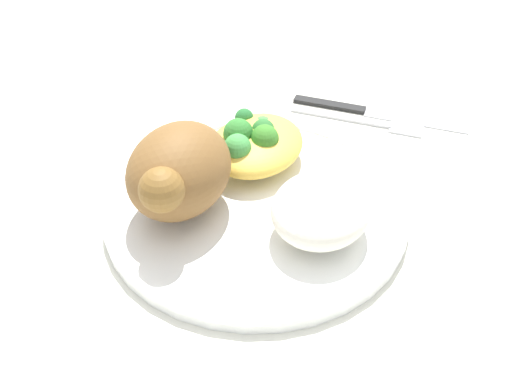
% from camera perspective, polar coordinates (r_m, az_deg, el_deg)
% --- Properties ---
extents(ground_plane, '(2.00, 2.00, 0.00)m').
position_cam_1_polar(ground_plane, '(0.52, -0.00, -2.06)').
color(ground_plane, silver).
extents(plate, '(0.26, 0.26, 0.01)m').
position_cam_1_polar(plate, '(0.52, -0.00, -1.43)').
color(plate, white).
rests_on(plate, ground_plane).
extents(roasted_chicken, '(0.11, 0.08, 0.07)m').
position_cam_1_polar(roasted_chicken, '(0.49, -7.43, 1.93)').
color(roasted_chicken, brown).
rests_on(roasted_chicken, plate).
extents(rice_pile, '(0.09, 0.08, 0.04)m').
position_cam_1_polar(rice_pile, '(0.48, 6.21, -1.65)').
color(rice_pile, white).
rests_on(rice_pile, plate).
extents(mac_cheese_with_broccoli, '(0.10, 0.08, 0.04)m').
position_cam_1_polar(mac_cheese_with_broccoli, '(0.55, -0.12, 4.75)').
color(mac_cheese_with_broccoli, gold).
rests_on(mac_cheese_with_broccoli, plate).
extents(fork, '(0.03, 0.14, 0.01)m').
position_cam_1_polar(fork, '(0.65, 10.27, 6.71)').
color(fork, '#B2B2B7').
rests_on(fork, ground_plane).
extents(knife, '(0.04, 0.19, 0.01)m').
position_cam_1_polar(knife, '(0.67, 10.27, 7.74)').
color(knife, black).
rests_on(knife, ground_plane).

